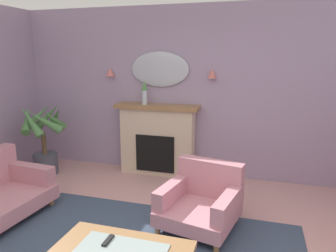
{
  "coord_description": "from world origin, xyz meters",
  "views": [
    {
      "loc": [
        1.04,
        -2.17,
        1.94
      ],
      "look_at": [
        -0.04,
        1.51,
        1.07
      ],
      "focal_mm": 33.58,
      "sensor_mm": 36.0,
      "label": 1
    }
  ],
  "objects_px": {
    "fireplace": "(157,140)",
    "wall_sconce_left": "(110,72)",
    "mantel_vase_left": "(145,91)",
    "potted_plant_tall_palm": "(44,137)",
    "wall_mirror": "(160,69)",
    "wall_sconce_right": "(212,74)",
    "tv_remote": "(108,241)",
    "armchair_by_coffee_table": "(202,200)"
  },
  "relations": [
    {
      "from": "wall_mirror",
      "to": "wall_sconce_right",
      "type": "distance_m",
      "value": 0.85
    },
    {
      "from": "fireplace",
      "to": "wall_sconce_left",
      "type": "distance_m",
      "value": 1.38
    },
    {
      "from": "wall_mirror",
      "to": "armchair_by_coffee_table",
      "type": "distance_m",
      "value": 2.3
    },
    {
      "from": "armchair_by_coffee_table",
      "to": "wall_mirror",
      "type": "bearing_deg",
      "value": 123.07
    },
    {
      "from": "fireplace",
      "to": "mantel_vase_left",
      "type": "height_order",
      "value": "mantel_vase_left"
    },
    {
      "from": "mantel_vase_left",
      "to": "wall_sconce_left",
      "type": "height_order",
      "value": "wall_sconce_left"
    },
    {
      "from": "mantel_vase_left",
      "to": "tv_remote",
      "type": "xyz_separation_m",
      "value": [
        0.64,
        -2.61,
        -0.92
      ]
    },
    {
      "from": "wall_sconce_left",
      "to": "tv_remote",
      "type": "xyz_separation_m",
      "value": [
        1.29,
        -2.73,
        -1.21
      ]
    },
    {
      "from": "wall_mirror",
      "to": "mantel_vase_left",
      "type": "bearing_deg",
      "value": -139.64
    },
    {
      "from": "fireplace",
      "to": "tv_remote",
      "type": "relative_size",
      "value": 8.5
    },
    {
      "from": "wall_sconce_right",
      "to": "fireplace",
      "type": "bearing_deg",
      "value": -173.84
    },
    {
      "from": "wall_sconce_right",
      "to": "wall_mirror",
      "type": "bearing_deg",
      "value": 176.63
    },
    {
      "from": "fireplace",
      "to": "wall_mirror",
      "type": "relative_size",
      "value": 1.42
    },
    {
      "from": "mantel_vase_left",
      "to": "wall_sconce_left",
      "type": "xyz_separation_m",
      "value": [
        -0.65,
        0.12,
        0.29
      ]
    },
    {
      "from": "tv_remote",
      "to": "wall_sconce_right",
      "type": "bearing_deg",
      "value": 81.46
    },
    {
      "from": "potted_plant_tall_palm",
      "to": "fireplace",
      "type": "bearing_deg",
      "value": 16.43
    },
    {
      "from": "wall_mirror",
      "to": "wall_sconce_right",
      "type": "xyz_separation_m",
      "value": [
        0.85,
        -0.05,
        -0.05
      ]
    },
    {
      "from": "mantel_vase_left",
      "to": "tv_remote",
      "type": "relative_size",
      "value": 2.42
    },
    {
      "from": "wall_sconce_left",
      "to": "fireplace",
      "type": "bearing_deg",
      "value": -6.16
    },
    {
      "from": "wall_mirror",
      "to": "wall_sconce_left",
      "type": "xyz_separation_m",
      "value": [
        -0.85,
        -0.05,
        -0.05
      ]
    },
    {
      "from": "mantel_vase_left",
      "to": "wall_sconce_left",
      "type": "relative_size",
      "value": 2.77
    },
    {
      "from": "wall_mirror",
      "to": "tv_remote",
      "type": "bearing_deg",
      "value": -81.02
    },
    {
      "from": "wall_sconce_right",
      "to": "tv_remote",
      "type": "relative_size",
      "value": 0.88
    },
    {
      "from": "mantel_vase_left",
      "to": "armchair_by_coffee_table",
      "type": "bearing_deg",
      "value": -48.66
    },
    {
      "from": "mantel_vase_left",
      "to": "wall_sconce_right",
      "type": "relative_size",
      "value": 2.77
    },
    {
      "from": "fireplace",
      "to": "tv_remote",
      "type": "distance_m",
      "value": 2.68
    },
    {
      "from": "fireplace",
      "to": "potted_plant_tall_palm",
      "type": "xyz_separation_m",
      "value": [
        -1.78,
        -0.52,
        0.06
      ]
    },
    {
      "from": "fireplace",
      "to": "wall_sconce_left",
      "type": "height_order",
      "value": "wall_sconce_left"
    },
    {
      "from": "fireplace",
      "to": "mantel_vase_left",
      "type": "bearing_deg",
      "value": -171.94
    },
    {
      "from": "wall_sconce_left",
      "to": "wall_sconce_right",
      "type": "relative_size",
      "value": 1.0
    },
    {
      "from": "armchair_by_coffee_table",
      "to": "wall_sconce_left",
      "type": "bearing_deg",
      "value": 141.29
    },
    {
      "from": "mantel_vase_left",
      "to": "wall_mirror",
      "type": "distance_m",
      "value": 0.43
    },
    {
      "from": "wall_mirror",
      "to": "wall_sconce_right",
      "type": "relative_size",
      "value": 6.86
    },
    {
      "from": "fireplace",
      "to": "wall_mirror",
      "type": "xyz_separation_m",
      "value": [
        -0.0,
        0.14,
        1.14
      ]
    },
    {
      "from": "armchair_by_coffee_table",
      "to": "mantel_vase_left",
      "type": "bearing_deg",
      "value": 131.34
    },
    {
      "from": "potted_plant_tall_palm",
      "to": "tv_remote",
      "type": "bearing_deg",
      "value": -43.64
    },
    {
      "from": "tv_remote",
      "to": "potted_plant_tall_palm",
      "type": "bearing_deg",
      "value": 136.36
    },
    {
      "from": "fireplace",
      "to": "wall_sconce_right",
      "type": "relative_size",
      "value": 9.71
    },
    {
      "from": "fireplace",
      "to": "tv_remote",
      "type": "bearing_deg",
      "value": -80.55
    },
    {
      "from": "tv_remote",
      "to": "fireplace",
      "type": "bearing_deg",
      "value": 99.45
    },
    {
      "from": "fireplace",
      "to": "armchair_by_coffee_table",
      "type": "relative_size",
      "value": 1.4
    },
    {
      "from": "fireplace",
      "to": "mantel_vase_left",
      "type": "relative_size",
      "value": 3.51
    }
  ]
}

